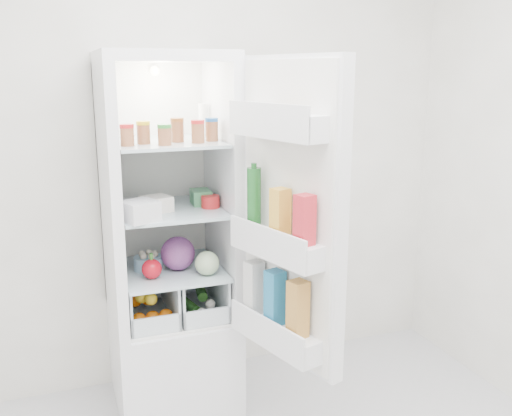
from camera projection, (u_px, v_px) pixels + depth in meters
name	position (u px, v px, depth m)	size (l,w,h in m)	color
room_walls	(315.00, 113.00, 1.64)	(3.02, 3.02, 2.61)	silver
refrigerator	(169.00, 280.00, 2.93)	(0.60, 0.60, 1.80)	white
shelf_low	(171.00, 270.00, 2.85)	(0.49, 0.53, 0.01)	silver
shelf_mid	(169.00, 210.00, 2.78)	(0.49, 0.53, 0.01)	silver
shelf_top	(166.00, 142.00, 2.70)	(0.49, 0.53, 0.01)	silver
crisper_left	(148.00, 297.00, 2.84)	(0.23, 0.46, 0.22)	silver
crisper_right	(196.00, 291.00, 2.92)	(0.23, 0.46, 0.22)	silver
condiment_jars	(171.00, 134.00, 2.59)	(0.46, 0.16, 0.08)	#B21919
squeeze_bottle	(203.00, 120.00, 2.86)	(0.05, 0.05, 0.16)	white
tub_white	(140.00, 211.00, 2.53)	(0.14, 0.14, 0.09)	silver
tub_cream	(156.00, 204.00, 2.71)	(0.12, 0.12, 0.07)	white
tin_red	(210.00, 202.00, 2.79)	(0.09, 0.09, 0.06)	red
foil_tray	(135.00, 203.00, 2.81)	(0.15, 0.12, 0.04)	silver
tub_green	(201.00, 197.00, 2.86)	(0.09, 0.13, 0.07)	#3B824F
red_cabbage	(178.00, 253.00, 2.82)	(0.17, 0.17, 0.17)	#571D54
bell_pepper	(152.00, 269.00, 2.70)	(0.10, 0.10, 0.10)	red
mushroom_bowl	(149.00, 263.00, 2.83)	(0.14, 0.14, 0.07)	#88B1CB
salad_bag	(207.00, 263.00, 2.75)	(0.12, 0.12, 0.12)	#A3BD8E
citrus_pile	(148.00, 306.00, 2.79)	(0.20, 0.24, 0.16)	orange
veg_pile	(197.00, 300.00, 2.94)	(0.16, 0.30, 0.10)	#224818
fridge_door	(287.00, 222.00, 2.39)	(0.32, 0.59, 1.30)	white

